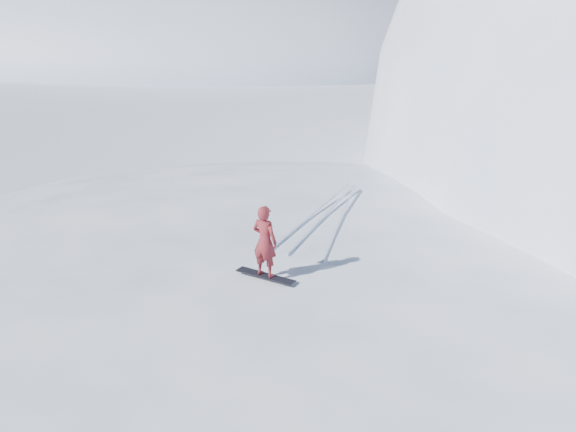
% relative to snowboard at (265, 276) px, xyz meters
% --- Properties ---
extents(ground, '(400.00, 400.00, 0.00)m').
position_rel_snowboard_xyz_m(ground, '(1.27, -0.24, -2.41)').
color(ground, white).
rests_on(ground, ground).
extents(near_ridge, '(36.00, 28.00, 4.80)m').
position_rel_snowboard_xyz_m(near_ridge, '(2.27, 2.76, -2.41)').
color(near_ridge, white).
rests_on(near_ridge, ground).
extents(far_ridge_a, '(120.00, 70.00, 28.00)m').
position_rel_snowboard_xyz_m(far_ridge_a, '(-68.73, 59.76, -2.41)').
color(far_ridge_a, white).
rests_on(far_ridge_a, ground).
extents(far_ridge_c, '(140.00, 90.00, 36.00)m').
position_rel_snowboard_xyz_m(far_ridge_c, '(-38.73, 109.76, -2.41)').
color(far_ridge_c, white).
rests_on(far_ridge_c, ground).
extents(wind_bumps, '(16.00, 14.40, 1.00)m').
position_rel_snowboard_xyz_m(wind_bumps, '(0.71, 1.88, -2.41)').
color(wind_bumps, white).
rests_on(wind_bumps, ground).
extents(snowboard, '(1.44, 0.31, 0.02)m').
position_rel_snowboard_xyz_m(snowboard, '(0.00, 0.00, 0.00)').
color(snowboard, black).
rests_on(snowboard, near_ridge).
extents(snowboarder, '(0.60, 0.40, 1.62)m').
position_rel_snowboard_xyz_m(snowboarder, '(0.00, 0.00, 0.82)').
color(snowboarder, maroon).
rests_on(snowboarder, snowboard).
extents(board_tracks, '(2.14, 5.97, 0.04)m').
position_rel_snowboard_xyz_m(board_tracks, '(-0.63, 4.22, 0.01)').
color(board_tracks, silver).
rests_on(board_tracks, ground).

